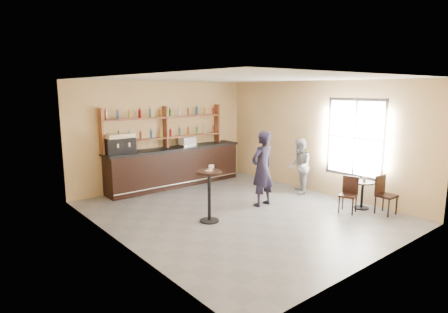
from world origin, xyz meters
TOP-DOWN VIEW (x-y plane):
  - floor at (0.00, 0.00)m, footprint 7.00×7.00m
  - ceiling at (0.00, 0.00)m, footprint 7.00×7.00m
  - wall_back at (0.00, 3.50)m, footprint 7.00×0.00m
  - wall_front at (0.00, -3.50)m, footprint 7.00×0.00m
  - wall_left at (-3.00, 0.00)m, footprint 0.00×7.00m
  - wall_right at (3.00, 0.00)m, footprint 0.00×7.00m
  - window_pane at (2.99, -1.20)m, footprint 0.00×2.00m
  - window_frame at (2.99, -1.20)m, footprint 0.04×1.70m
  - shelf_unit at (0.00, 3.37)m, footprint 4.00×0.26m
  - liquor_bottles at (0.00, 3.37)m, footprint 3.68×0.10m
  - bar_counter at (0.18, 3.15)m, footprint 4.46×0.87m
  - espresso_machine at (-1.59, 3.15)m, footprint 0.84×0.60m
  - pastry_case at (0.64, 3.15)m, footprint 0.46×0.37m
  - pedestal_table at (-0.93, -0.06)m, footprint 0.71×0.71m
  - napkin at (-0.93, -0.06)m, footprint 0.15×0.15m
  - donut at (-0.92, -0.07)m, footprint 0.14×0.14m
  - cup_pedestal at (-0.79, 0.04)m, footprint 0.15×0.15m
  - man_main at (0.84, 0.04)m, footprint 0.73×0.50m
  - cafe_table at (2.60, -1.73)m, footprint 0.72×0.72m
  - cup_cafe at (2.65, -1.73)m, footprint 0.12×0.12m
  - chair_west at (2.05, -1.68)m, footprint 0.47×0.47m
  - chair_south at (2.65, -2.33)m, footprint 0.42×0.42m
  - patron_second at (2.48, 0.19)m, footprint 0.97×0.98m

SIDE VIEW (x-z plane):
  - floor at x=0.00m, z-range 0.00..0.00m
  - cafe_table at x=2.60m, z-range 0.00..0.70m
  - chair_west at x=2.05m, z-range 0.00..0.87m
  - chair_south at x=2.65m, z-range 0.00..0.93m
  - pedestal_table at x=-0.93m, z-range 0.00..1.17m
  - bar_counter at x=0.18m, z-range 0.00..1.21m
  - cup_cafe at x=2.65m, z-range 0.70..0.80m
  - patron_second at x=2.48m, z-range 0.00..1.59m
  - man_main at x=0.84m, z-range 0.00..1.93m
  - napkin at x=-0.93m, z-range 1.17..1.18m
  - donut at x=-0.92m, z-range 1.18..1.22m
  - cup_pedestal at x=-0.79m, z-range 1.17..1.28m
  - pastry_case at x=0.64m, z-range 1.21..1.48m
  - espresso_machine at x=-1.59m, z-range 1.21..1.76m
  - wall_back at x=0.00m, z-range -1.90..5.10m
  - wall_front at x=0.00m, z-range -1.90..5.10m
  - wall_left at x=-3.00m, z-range -1.90..5.10m
  - wall_right at x=3.00m, z-range -1.90..5.10m
  - window_frame at x=2.99m, z-range 0.65..2.75m
  - window_pane at x=2.99m, z-range 0.70..2.70m
  - shelf_unit at x=0.00m, z-range 1.11..2.51m
  - liquor_bottles at x=0.00m, z-range 1.48..2.48m
  - ceiling at x=0.00m, z-range 3.20..3.20m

